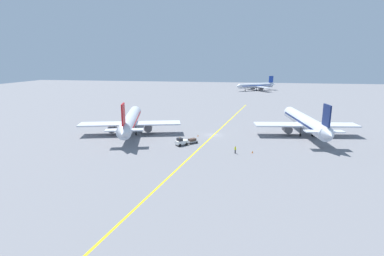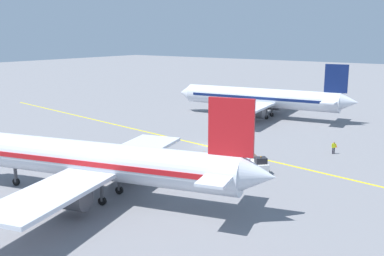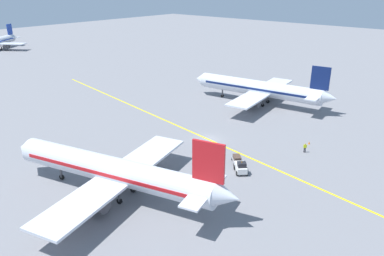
{
  "view_description": "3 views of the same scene",
  "coord_description": "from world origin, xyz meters",
  "px_view_note": "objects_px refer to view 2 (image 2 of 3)",
  "views": [
    {
      "loc": [
        8.02,
        -81.04,
        20.64
      ],
      "look_at": [
        -5.21,
        -5.6,
        3.07
      ],
      "focal_mm": 28.0,
      "sensor_mm": 36.0,
      "label": 1
    },
    {
      "loc": [
        -51.92,
        -34.83,
        15.88
      ],
      "look_at": [
        -0.65,
        2.35,
        2.5
      ],
      "focal_mm": 42.0,
      "sensor_mm": 36.0,
      "label": 2
    },
    {
      "loc": [
        -50.31,
        -39.59,
        27.59
      ],
      "look_at": [
        -2.12,
        2.23,
        2.36
      ],
      "focal_mm": 35.0,
      "sensor_mm": 36.0,
      "label": 3
    }
  ],
  "objects_px": {
    "airplane_at_gate": "(96,161)",
    "traffic_cone_mid_apron": "(204,153)",
    "baggage_tug_white": "(259,165)",
    "ground_crew_worker": "(334,147)",
    "airplane_adjacent_stand": "(262,98)",
    "traffic_cone_near_nose": "(336,145)",
    "baggage_cart_trailing": "(251,159)"
  },
  "relations": [
    {
      "from": "airplane_at_gate",
      "to": "baggage_tug_white",
      "type": "height_order",
      "value": "airplane_at_gate"
    },
    {
      "from": "airplane_at_gate",
      "to": "baggage_cart_trailing",
      "type": "distance_m",
      "value": 20.36
    },
    {
      "from": "baggage_cart_trailing",
      "to": "ground_crew_worker",
      "type": "height_order",
      "value": "ground_crew_worker"
    },
    {
      "from": "baggage_cart_trailing",
      "to": "traffic_cone_near_nose",
      "type": "xyz_separation_m",
      "value": [
        14.77,
        -5.62,
        -0.49
      ]
    },
    {
      "from": "airplane_at_gate",
      "to": "airplane_adjacent_stand",
      "type": "distance_m",
      "value": 48.89
    },
    {
      "from": "airplane_adjacent_stand",
      "to": "traffic_cone_mid_apron",
      "type": "distance_m",
      "value": 30.07
    },
    {
      "from": "airplane_adjacent_stand",
      "to": "traffic_cone_mid_apron",
      "type": "xyz_separation_m",
      "value": [
        -29.13,
        -6.59,
        -3.43
      ]
    },
    {
      "from": "airplane_adjacent_stand",
      "to": "ground_crew_worker",
      "type": "distance_m",
      "value": 27.65
    },
    {
      "from": "baggage_tug_white",
      "to": "traffic_cone_mid_apron",
      "type": "bearing_deg",
      "value": 74.57
    },
    {
      "from": "airplane_at_gate",
      "to": "traffic_cone_mid_apron",
      "type": "relative_size",
      "value": 63.66
    },
    {
      "from": "ground_crew_worker",
      "to": "traffic_cone_mid_apron",
      "type": "relative_size",
      "value": 3.05
    },
    {
      "from": "airplane_adjacent_stand",
      "to": "baggage_tug_white",
      "type": "height_order",
      "value": "airplane_adjacent_stand"
    },
    {
      "from": "traffic_cone_mid_apron",
      "to": "airplane_adjacent_stand",
      "type": "bearing_deg",
      "value": 12.75
    },
    {
      "from": "airplane_adjacent_stand",
      "to": "ground_crew_worker",
      "type": "height_order",
      "value": "airplane_adjacent_stand"
    },
    {
      "from": "airplane_at_gate",
      "to": "baggage_tug_white",
      "type": "relative_size",
      "value": 10.99
    },
    {
      "from": "ground_crew_worker",
      "to": "traffic_cone_near_nose",
      "type": "bearing_deg",
      "value": 13.51
    },
    {
      "from": "airplane_at_gate",
      "to": "airplane_adjacent_stand",
      "type": "height_order",
      "value": "same"
    },
    {
      "from": "traffic_cone_near_nose",
      "to": "ground_crew_worker",
      "type": "bearing_deg",
      "value": -166.49
    },
    {
      "from": "baggage_tug_white",
      "to": "traffic_cone_near_nose",
      "type": "distance_m",
      "value": 17.42
    },
    {
      "from": "traffic_cone_mid_apron",
      "to": "baggage_cart_trailing",
      "type": "bearing_deg",
      "value": -92.49
    },
    {
      "from": "ground_crew_worker",
      "to": "traffic_cone_mid_apron",
      "type": "distance_m",
      "value": 17.41
    },
    {
      "from": "airplane_at_gate",
      "to": "traffic_cone_mid_apron",
      "type": "distance_m",
      "value": 19.57
    },
    {
      "from": "baggage_cart_trailing",
      "to": "ground_crew_worker",
      "type": "bearing_deg",
      "value": -30.84
    },
    {
      "from": "baggage_tug_white",
      "to": "airplane_at_gate",
      "type": "bearing_deg",
      "value": 151.08
    },
    {
      "from": "baggage_tug_white",
      "to": "traffic_cone_mid_apron",
      "type": "relative_size",
      "value": 5.79
    },
    {
      "from": "baggage_cart_trailing",
      "to": "traffic_cone_mid_apron",
      "type": "xyz_separation_m",
      "value": [
        0.31,
        7.23,
        -0.49
      ]
    },
    {
      "from": "baggage_cart_trailing",
      "to": "ground_crew_worker",
      "type": "distance_m",
      "value": 12.76
    },
    {
      "from": "ground_crew_worker",
      "to": "traffic_cone_near_nose",
      "type": "distance_m",
      "value": 3.97
    },
    {
      "from": "airplane_at_gate",
      "to": "airplane_adjacent_stand",
      "type": "xyz_separation_m",
      "value": [
        48.39,
        6.98,
        0.0
      ]
    },
    {
      "from": "airplane_at_gate",
      "to": "ground_crew_worker",
      "type": "relative_size",
      "value": 20.84
    },
    {
      "from": "airplane_at_gate",
      "to": "ground_crew_worker",
      "type": "bearing_deg",
      "value": -24.11
    },
    {
      "from": "traffic_cone_near_nose",
      "to": "traffic_cone_mid_apron",
      "type": "xyz_separation_m",
      "value": [
        -14.45,
        12.85,
        0.0
      ]
    }
  ]
}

